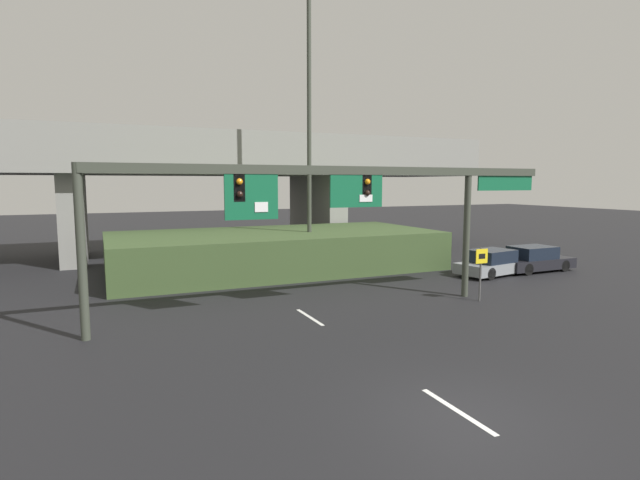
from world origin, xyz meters
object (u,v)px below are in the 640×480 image
speed_limit_sign (481,266)px  signal_gantry (338,192)px  parked_sedan_near_right (493,263)px  parked_sedan_mid_right (534,260)px  highway_light_pole_near (309,127)px

speed_limit_sign → signal_gantry: bearing=171.2°
parked_sedan_near_right → speed_limit_sign: bearing=-146.9°
parked_sedan_mid_right → speed_limit_sign: bearing=-151.2°
signal_gantry → parked_sedan_near_right: 12.07m
speed_limit_sign → parked_sedan_mid_right: size_ratio=0.50×
signal_gantry → parked_sedan_mid_right: (13.84, 3.42, -3.92)m
speed_limit_sign → highway_light_pole_near: (-3.48, 10.06, 6.49)m
signal_gantry → speed_limit_sign: bearing=-8.8°
parked_sedan_mid_right → highway_light_pole_near: bearing=152.3°
signal_gantry → highway_light_pole_near: 10.08m
speed_limit_sign → parked_sedan_near_right: bearing=42.7°
speed_limit_sign → parked_sedan_near_right: (4.75, 4.37, -0.83)m
signal_gantry → parked_sedan_near_right: size_ratio=4.14×
speed_limit_sign → parked_sedan_mid_right: speed_limit_sign is taller
speed_limit_sign → highway_light_pole_near: 12.47m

